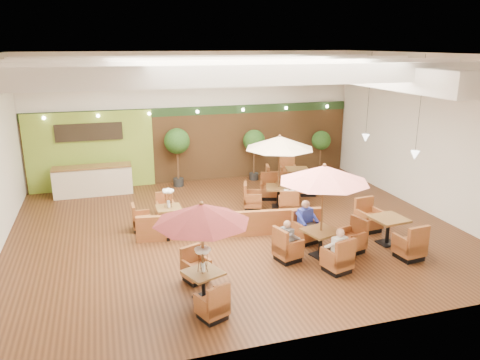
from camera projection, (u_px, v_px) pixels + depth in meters
name	position (u px, v px, depth m)	size (l,w,h in m)	color
room	(232.00, 112.00, 15.35)	(14.04, 14.00, 5.52)	#381E0F
service_counter	(93.00, 181.00, 18.49)	(3.00, 0.75, 1.18)	beige
booth_divider	(231.00, 224.00, 14.50)	(5.78, 0.18, 0.80)	brown
table_0	(202.00, 226.00, 10.56)	(2.23, 2.52, 2.43)	brown
table_1	(323.00, 194.00, 12.76)	(2.77, 2.77, 2.71)	brown
table_2	(278.00, 156.00, 16.70)	(2.65, 2.80, 2.70)	brown
table_3	(162.00, 215.00, 15.16)	(1.56, 2.34, 1.48)	brown
table_4	(388.00, 231.00, 13.98)	(1.05, 2.87, 1.06)	brown
table_5	(290.00, 179.00, 19.40)	(1.98, 2.85, 1.02)	brown
topiary_0	(177.00, 143.00, 19.27)	(1.06, 1.06, 2.46)	black
topiary_1	(254.00, 143.00, 20.25)	(0.96, 0.96, 2.23)	black
topiary_2	(321.00, 142.00, 21.18)	(0.87, 0.87, 2.01)	black
diner_0	(338.00, 245.00, 12.16)	(0.41, 0.37, 0.77)	white
diner_1	(306.00, 218.00, 13.97)	(0.46, 0.41, 0.86)	#2A3AB6
diner_2	(288.00, 236.00, 12.80)	(0.38, 0.41, 0.73)	slate
diner_3	(289.00, 196.00, 16.15)	(0.37, 0.33, 0.71)	#2A3AB6
diner_4	(289.00, 196.00, 16.15)	(0.40, 0.37, 0.72)	white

